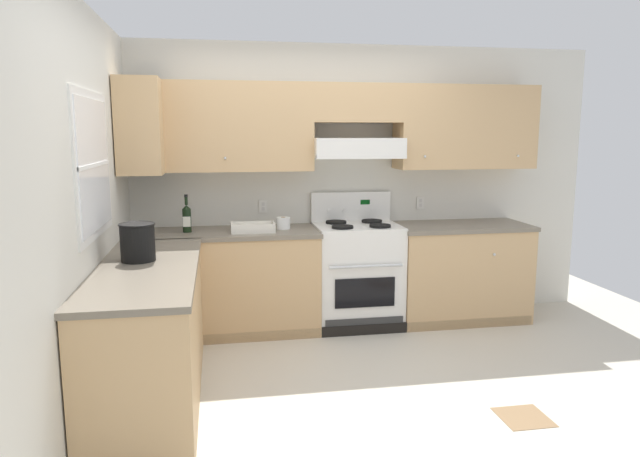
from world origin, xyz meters
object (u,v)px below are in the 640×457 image
Objects in this scene: bowl at (253,229)px; paper_towel_roll at (283,223)px; stove at (357,274)px; wine_bottle at (187,217)px; bucket at (138,241)px.

bowl is 3.09× the size of paper_towel_roll.
wine_bottle reaches higher than stove.
paper_towel_roll is at bearing 178.35° from stove.
stove is 4.74× the size of bucket.
bucket is at bearing -134.35° from paper_towel_roll.
wine_bottle is 0.57m from bowl.
wine_bottle is 0.87× the size of bowl.
stove is at bearing 5.89° from bowl.
stove reaches higher than bucket.
bowl is 1.47× the size of bucket.
stove is 3.71× the size of wine_bottle.
paper_towel_roll is (0.28, 0.12, 0.02)m from bowl.
bucket is at bearing -103.53° from wine_bottle.
stove reaches higher than bowl.
wine_bottle reaches higher than paper_towel_roll.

